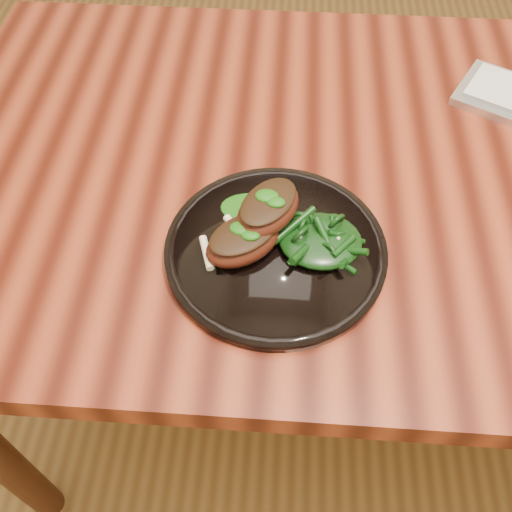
{
  "coord_description": "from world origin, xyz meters",
  "views": [
    {
      "loc": [
        -0.26,
        -0.62,
        1.34
      ],
      "look_at": [
        -0.29,
        -0.21,
        0.78
      ],
      "focal_mm": 40.0,
      "sensor_mm": 36.0,
      "label": 1
    }
  ],
  "objects": [
    {
      "name": "greens_heap",
      "position": [
        -0.21,
        -0.17,
        0.78
      ],
      "size": [
        0.11,
        0.1,
        0.04
      ],
      "color": "black",
      "rests_on": "plate"
    },
    {
      "name": "lamb_chop_back",
      "position": [
        -0.28,
        -0.15,
        0.81
      ],
      "size": [
        0.11,
        0.12,
        0.05
      ],
      "color": "#46180D",
      "rests_on": "plate"
    },
    {
      "name": "plate",
      "position": [
        -0.27,
        -0.18,
        0.76
      ],
      "size": [
        0.28,
        0.28,
        0.02
      ],
      "color": "black",
      "rests_on": "desk"
    },
    {
      "name": "lamb_chop_front",
      "position": [
        -0.31,
        -0.19,
        0.79
      ],
      "size": [
        0.12,
        0.11,
        0.05
      ],
      "color": "#46180D",
      "rests_on": "plate"
    },
    {
      "name": "desk",
      "position": [
        0.0,
        0.0,
        0.67
      ],
      "size": [
        1.6,
        0.8,
        0.75
      ],
      "color": "#370E06",
      "rests_on": "ground"
    },
    {
      "name": "herb_smear",
      "position": [
        -0.31,
        -0.12,
        0.77
      ],
      "size": [
        0.08,
        0.05,
        0.01
      ],
      "primitive_type": "ellipsoid",
      "color": "#0B4207",
      "rests_on": "plate"
    }
  ]
}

